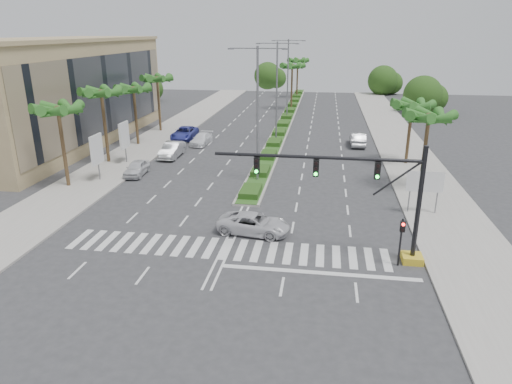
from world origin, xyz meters
TOP-DOWN VIEW (x-y plane):
  - ground at (0.00, 0.00)m, footprint 160.00×160.00m
  - footpath_right at (15.20, 20.00)m, footprint 6.00×120.00m
  - footpath_left at (-15.20, 20.00)m, footprint 6.00×120.00m
  - median at (0.00, 45.00)m, footprint 2.20×75.00m
  - median_grass at (0.00, 45.00)m, footprint 1.80×75.00m
  - building at (-26.00, 26.00)m, footprint 12.00×36.00m
  - signal_gantry at (9.27, -0.00)m, footprint 12.60×1.20m
  - pedestrian_signal at (10.60, -0.68)m, footprint 0.28×0.36m
  - direction_sign at (13.50, 7.99)m, footprint 2.70×0.11m
  - billboard_near at (-14.50, 12.00)m, footprint 0.18×2.10m
  - billboard_far at (-14.50, 18.00)m, footprint 0.18×2.10m
  - palm_left_near at (-16.50, 10.00)m, footprint 4.57×4.68m
  - palm_left_mid at (-16.50, 18.00)m, footprint 4.57×4.68m
  - palm_left_far at (-16.50, 26.00)m, footprint 4.57×4.68m
  - palm_left_end at (-16.50, 34.00)m, footprint 4.57×4.68m
  - palm_right_near at (14.50, 14.00)m, footprint 4.57×4.68m
  - palm_right_far at (14.50, 22.00)m, footprint 4.57×4.68m
  - palm_median_a at (0.00, 55.00)m, footprint 4.57×4.68m
  - palm_median_b at (0.00, 70.00)m, footprint 4.57×4.68m
  - streetlight_near at (0.00, 14.00)m, footprint 5.10×0.25m
  - streetlight_mid at (0.00, 30.00)m, footprint 5.10×0.25m
  - streetlight_far at (0.00, 46.00)m, footprint 5.10×0.25m
  - car_parked_a at (-11.80, 14.23)m, footprint 1.87×4.19m
  - car_parked_b at (-10.54, 21.18)m, footprint 1.76×4.98m
  - car_parked_c at (-11.79, 29.84)m, footprint 2.70×5.67m
  - car_parked_d at (-8.90, 27.42)m, footprint 2.19×4.67m
  - car_crossing at (1.40, 2.71)m, footprint 5.26×2.95m
  - car_right at (9.96, 29.62)m, footprint 1.80×4.89m

SIDE VIEW (x-z plane):
  - ground at x=0.00m, z-range 0.00..0.00m
  - footpath_right at x=15.20m, z-range 0.00..0.15m
  - footpath_left at x=-15.20m, z-range 0.00..0.15m
  - median at x=0.00m, z-range 0.00..0.20m
  - median_grass at x=0.00m, z-range 0.20..0.24m
  - car_parked_d at x=-8.90m, z-range 0.00..1.32m
  - car_crossing at x=1.40m, z-range 0.00..1.39m
  - car_parked_a at x=-11.80m, z-range 0.00..1.40m
  - car_parked_c at x=-11.79m, z-range 0.00..1.56m
  - car_right at x=9.96m, z-range 0.00..1.60m
  - car_parked_b at x=-10.54m, z-range 0.00..1.64m
  - pedestrian_signal at x=10.60m, z-range 0.54..3.54m
  - direction_sign at x=13.50m, z-range 0.75..4.15m
  - billboard_near at x=-14.50m, z-range 0.79..5.14m
  - billboard_far at x=-14.50m, z-range 0.79..5.14m
  - signal_gantry at x=9.27m, z-range -0.14..7.06m
  - palm_right_far at x=14.50m, z-range 2.54..9.29m
  - building at x=-26.00m, z-range 0.00..12.00m
  - palm_right_near at x=14.50m, z-range 2.68..9.73m
  - palm_left_far at x=-16.50m, z-range 2.82..10.17m
  - palm_left_near at x=-16.50m, z-range 2.91..10.46m
  - streetlight_near at x=0.00m, z-range 0.81..12.81m
  - streetlight_mid at x=0.00m, z-range 0.81..12.81m
  - streetlight_far at x=0.00m, z-range 0.81..12.81m
  - palm_left_end at x=-16.50m, z-range 3.01..10.76m
  - palm_left_mid at x=-16.50m, z-range 3.10..11.05m
  - palm_median_a at x=0.00m, z-range 3.15..11.20m
  - palm_median_b at x=0.00m, z-range 3.15..11.20m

